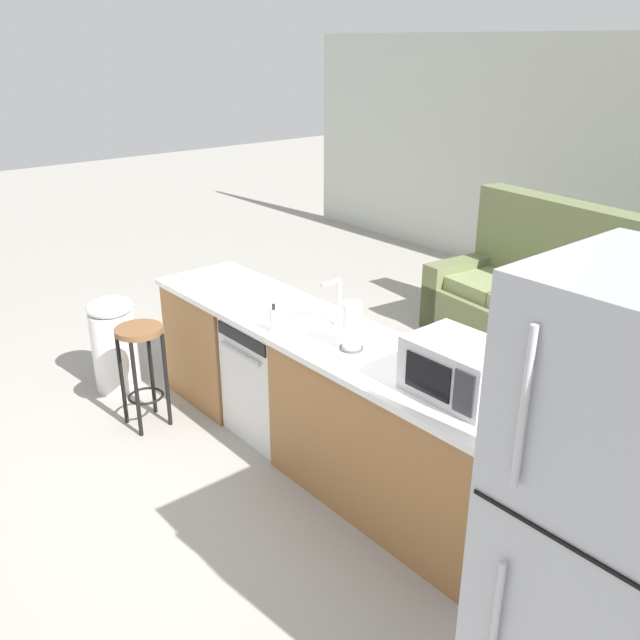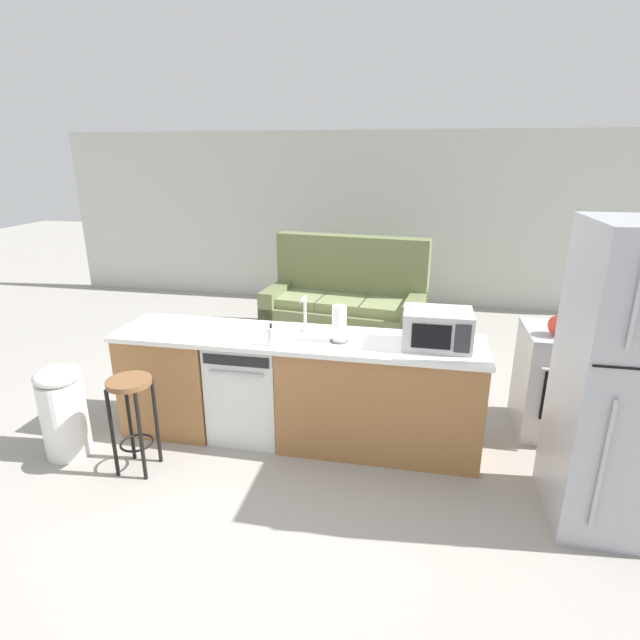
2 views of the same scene
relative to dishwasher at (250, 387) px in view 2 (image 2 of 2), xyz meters
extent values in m
plane|color=gray|center=(0.25, 0.00, -0.42)|extent=(24.00, 24.00, 0.00)
cube|color=beige|center=(0.55, 4.20, 0.88)|extent=(10.00, 0.06, 2.60)
cube|color=#9E6B3D|center=(-0.68, 0.00, 0.01)|extent=(0.75, 0.62, 0.86)
cube|color=#9E6B3D|center=(1.08, 0.00, 0.01)|extent=(1.55, 0.62, 0.86)
cube|color=white|center=(0.40, 0.00, 0.46)|extent=(2.94, 0.66, 0.04)
cube|color=#3F2A18|center=(0.40, 0.00, -0.38)|extent=(2.86, 0.56, 0.08)
cube|color=silver|center=(0.00, 0.00, 0.00)|extent=(0.58, 0.58, 0.84)
cube|color=black|center=(0.00, -0.30, 0.36)|extent=(0.52, 0.01, 0.08)
cylinder|color=#B2B2B7|center=(0.00, -0.31, 0.26)|extent=(0.44, 0.02, 0.02)
cube|color=#B7B7BC|center=(2.60, 0.55, 0.00)|extent=(0.76, 0.64, 0.85)
cube|color=black|center=(2.60, 0.22, 0.05)|extent=(0.53, 0.01, 0.43)
cylinder|color=silver|center=(2.60, 0.20, 0.28)|extent=(0.61, 0.03, 0.03)
cube|color=#A8AAB2|center=(2.60, 0.55, 0.45)|extent=(0.76, 0.64, 0.05)
torus|color=black|center=(2.43, 0.42, 0.47)|extent=(0.16, 0.16, 0.01)
torus|color=black|center=(2.77, 0.42, 0.47)|extent=(0.16, 0.16, 0.01)
torus|color=black|center=(2.43, 0.68, 0.47)|extent=(0.16, 0.16, 0.01)
torus|color=black|center=(2.77, 0.68, 0.47)|extent=(0.16, 0.16, 0.01)
cube|color=#A8AAB2|center=(2.60, -0.55, 0.55)|extent=(0.72, 0.70, 1.93)
cylinder|color=#B2B2B7|center=(2.40, -0.92, 1.14)|extent=(0.02, 0.02, 0.51)
cylinder|color=#B2B2B7|center=(2.40, -0.92, 0.18)|extent=(0.02, 0.02, 0.84)
cube|color=#B7B7BC|center=(1.48, 0.00, 0.62)|extent=(0.50, 0.36, 0.28)
cube|color=black|center=(1.43, -0.18, 0.62)|extent=(0.27, 0.01, 0.18)
cube|color=#2D2D33|center=(1.65, -0.18, 0.62)|extent=(0.11, 0.01, 0.21)
cylinder|color=silver|center=(0.44, 0.13, 0.49)|extent=(0.07, 0.07, 0.03)
cylinder|color=silver|center=(0.44, 0.13, 0.64)|extent=(0.02, 0.02, 0.26)
cylinder|color=silver|center=(0.44, 0.06, 0.77)|extent=(0.02, 0.14, 0.02)
cylinder|color=#4C4C51|center=(0.75, -0.04, 0.49)|extent=(0.14, 0.14, 0.01)
cylinder|color=white|center=(0.75, -0.04, 0.63)|extent=(0.11, 0.11, 0.27)
cylinder|color=silver|center=(0.27, -0.23, 0.55)|extent=(0.06, 0.06, 0.14)
cylinder|color=black|center=(0.27, -0.23, 0.64)|extent=(0.02, 0.02, 0.04)
sphere|color=red|center=(2.43, 0.42, 0.56)|extent=(0.17, 0.17, 0.17)
sphere|color=black|center=(2.43, 0.42, 0.66)|extent=(0.03, 0.03, 0.03)
cone|color=red|center=(2.51, 0.42, 0.58)|extent=(0.08, 0.04, 0.06)
cylinder|color=brown|center=(-0.67, -0.67, 0.30)|extent=(0.32, 0.32, 0.04)
cylinder|color=black|center=(-0.78, -0.79, -0.07)|extent=(0.03, 0.03, 0.70)
cylinder|color=black|center=(-0.55, -0.79, -0.07)|extent=(0.03, 0.03, 0.70)
cylinder|color=black|center=(-0.78, -0.56, -0.07)|extent=(0.03, 0.03, 0.70)
cylinder|color=black|center=(-0.55, -0.56, -0.07)|extent=(0.03, 0.03, 0.70)
torus|color=black|center=(-0.67, -0.67, -0.20)|extent=(0.25, 0.25, 0.02)
cylinder|color=white|center=(-1.32, -0.59, -0.11)|extent=(0.34, 0.34, 0.62)
ellipsoid|color=white|center=(-1.32, -0.59, 0.25)|extent=(0.35, 0.35, 0.14)
cube|color=#667047|center=(0.42, 2.44, -0.21)|extent=(2.10, 1.14, 0.42)
cube|color=#667047|center=(0.46, 2.77, 0.21)|extent=(2.01, 0.48, 1.27)
cube|color=#667047|center=(-0.47, 2.55, -0.11)|extent=(0.31, 0.92, 0.62)
cube|color=#667047|center=(1.31, 2.33, -0.11)|extent=(0.31, 0.92, 0.62)
cube|color=#7D8959|center=(-0.13, 2.46, 0.06)|extent=(0.63, 0.69, 0.12)
cube|color=#7D8959|center=(0.41, 2.39, 0.06)|extent=(0.63, 0.69, 0.12)
cube|color=#7D8959|center=(0.96, 2.32, 0.06)|extent=(0.63, 0.69, 0.12)
camera|label=1|loc=(3.30, -2.42, 2.10)|focal=38.00mm
camera|label=2|loc=(1.31, -3.58, 1.85)|focal=28.00mm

